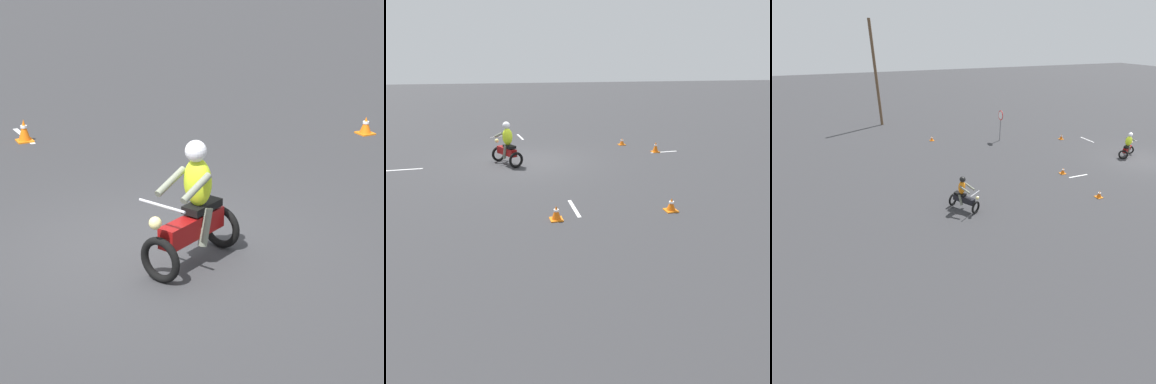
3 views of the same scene
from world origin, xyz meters
The scene contains 11 objects.
ground_plane centered at (0.00, 0.00, 0.00)m, with size 120.00×120.00×0.00m, color #333335.
motorcycle_rider_foreground centered at (0.74, 0.29, 0.73)m, with size 1.18×1.52×1.66m.
motorcycle_rider_background centered at (-1.79, 12.94, 0.73)m, with size 1.50×1.28×1.66m.
stop_sign centered at (6.85, 6.68, 1.63)m, with size 0.70×0.08×2.30m.
traffic_cone_near_left centered at (-3.19, 6.15, 0.17)m, with size 0.32×0.32×0.36m.
traffic_cone_near_right centered at (5.41, 2.00, 0.19)m, with size 0.32×0.32×0.39m.
traffic_cone_mid_left centered at (-0.11, 6.02, 0.18)m, with size 0.32×0.32×0.38m.
traffic_cone_far_right centered at (8.68, 11.60, 0.17)m, with size 0.32×0.32×0.35m.
lane_stripe_e centered at (4.59, 0.14, 0.00)m, with size 0.10×1.44×0.01m, color silver.
lane_stripe_n centered at (-0.72, 5.37, 0.00)m, with size 0.10×1.28×0.01m, color silver.
utility_pole_near centered at (14.84, 14.61, 4.23)m, with size 0.24×0.24×8.47m, color brown.
Camera 3 is at (-13.17, 17.23, 7.29)m, focal length 28.00 mm.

